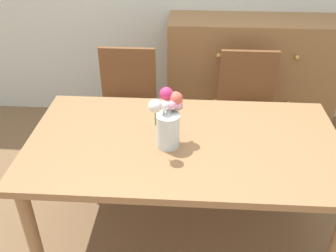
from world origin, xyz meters
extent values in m
plane|color=brown|center=(0.00, 0.00, 0.00)|extent=(12.00, 12.00, 0.00)
cube|color=#9E7047|center=(0.00, 0.00, 0.71)|extent=(1.70, 0.92, 0.04)
cylinder|color=#9E7047|center=(-0.77, -0.38, 0.35)|extent=(0.07, 0.07, 0.69)
cylinder|color=#9E7047|center=(-0.77, 0.38, 0.35)|extent=(0.07, 0.07, 0.69)
cylinder|color=#9E7047|center=(0.77, 0.38, 0.35)|extent=(0.07, 0.07, 0.69)
cube|color=brown|center=(-0.45, 0.72, 0.46)|extent=(0.42, 0.42, 0.04)
cylinder|color=brown|center=(-0.27, 0.54, 0.22)|extent=(0.04, 0.04, 0.44)
cylinder|color=brown|center=(-0.63, 0.54, 0.22)|extent=(0.04, 0.04, 0.44)
cylinder|color=brown|center=(-0.27, 0.90, 0.22)|extent=(0.04, 0.04, 0.44)
cylinder|color=brown|center=(-0.63, 0.90, 0.22)|extent=(0.04, 0.04, 0.44)
cube|color=brown|center=(-0.45, 0.91, 0.69)|extent=(0.42, 0.04, 0.42)
cube|color=brown|center=(0.45, 0.72, 0.46)|extent=(0.42, 0.42, 0.04)
cylinder|color=brown|center=(0.63, 0.54, 0.22)|extent=(0.04, 0.04, 0.44)
cylinder|color=brown|center=(0.27, 0.54, 0.22)|extent=(0.04, 0.04, 0.44)
cylinder|color=brown|center=(0.63, 0.90, 0.22)|extent=(0.04, 0.04, 0.44)
cylinder|color=brown|center=(0.27, 0.90, 0.22)|extent=(0.04, 0.04, 0.44)
cube|color=brown|center=(0.45, 0.91, 0.69)|extent=(0.42, 0.04, 0.42)
cube|color=olive|center=(0.54, 1.33, 0.50)|extent=(1.40, 0.44, 1.00)
sphere|color=#B7933D|center=(0.24, 1.10, 0.78)|extent=(0.04, 0.04, 0.04)
sphere|color=#B7933D|center=(0.84, 1.10, 0.78)|extent=(0.04, 0.04, 0.04)
sphere|color=#B7933D|center=(0.24, 1.10, 0.38)|extent=(0.04, 0.04, 0.04)
sphere|color=#B7933D|center=(0.84, 1.10, 0.38)|extent=(0.04, 0.04, 0.04)
cylinder|color=silver|center=(-0.09, -0.05, 0.82)|extent=(0.12, 0.12, 0.19)
sphere|color=white|center=(-0.14, -0.13, 1.01)|extent=(0.07, 0.07, 0.07)
cylinder|color=#478438|center=(-0.14, -0.13, 0.96)|extent=(0.01, 0.01, 0.11)
sphere|color=white|center=(-0.11, -0.04, 0.96)|extent=(0.05, 0.05, 0.05)
cylinder|color=#478438|center=(-0.11, -0.04, 0.94)|extent=(0.01, 0.01, 0.06)
sphere|color=#EA9EBC|center=(-0.07, -0.02, 0.96)|extent=(0.05, 0.05, 0.05)
cylinder|color=#478438|center=(-0.07, -0.02, 0.93)|extent=(0.01, 0.01, 0.05)
sphere|color=#E55B4C|center=(-0.05, 0.01, 0.98)|extent=(0.08, 0.08, 0.08)
cylinder|color=#478438|center=(-0.05, 0.01, 0.94)|extent=(0.01, 0.01, 0.07)
sphere|color=#EA9EBC|center=(-0.04, 0.00, 0.95)|extent=(0.06, 0.06, 0.06)
cylinder|color=#478438|center=(-0.04, 0.00, 0.93)|extent=(0.01, 0.01, 0.04)
sphere|color=#D12D66|center=(-0.10, 0.02, 1.00)|extent=(0.07, 0.07, 0.07)
cylinder|color=#478438|center=(-0.10, 0.02, 0.95)|extent=(0.01, 0.01, 0.10)
ellipsoid|color=#478438|center=(-0.04, -0.02, 0.94)|extent=(0.07, 0.06, 0.02)
ellipsoid|color=#478438|center=(-0.05, 0.02, 0.93)|extent=(0.05, 0.07, 0.03)
camera|label=1|loc=(0.02, -1.68, 1.89)|focal=40.33mm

